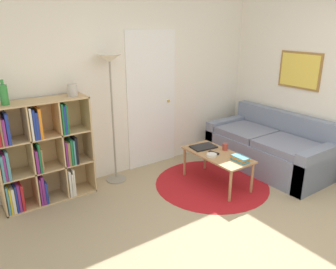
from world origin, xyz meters
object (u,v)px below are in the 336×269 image
floor_lamp (110,75)px  bowl (212,155)px  coffee_table (217,157)px  bottle_middle (4,95)px  laptop (203,147)px  bookshelf (40,153)px  cup (225,147)px  vase_on_shelf (72,90)px  couch (270,149)px

floor_lamp → bowl: bearing=-44.0°
coffee_table → bottle_middle: (-2.30, 0.87, 0.98)m
laptop → bottle_middle: size_ratio=1.35×
bookshelf → coffee_table: (2.02, -0.90, -0.23)m
cup → vase_on_shelf: bearing=153.8°
bookshelf → floor_lamp: size_ratio=0.73×
laptop → cup: size_ratio=3.97×
bookshelf → laptop: bookshelf is taller
floor_lamp → coffee_table: floor_lamp is taller
bottle_middle → floor_lamp: bearing=0.6°
coffee_table → laptop: size_ratio=2.69×
coffee_table → laptop: laptop is taller
bookshelf → bottle_middle: (-0.28, -0.03, 0.75)m
cup → vase_on_shelf: size_ratio=0.63×
vase_on_shelf → bowl: bearing=-32.6°
bowl → cup: size_ratio=1.45×
couch → bowl: size_ratio=13.49×
couch → bowl: couch is taller
laptop → bottle_middle: bottle_middle is taller
couch → laptop: (-1.05, 0.32, 0.16)m
coffee_table → vase_on_shelf: bearing=150.3°
bookshelf → laptop: bearing=-17.1°
couch → cup: bearing=174.8°
vase_on_shelf → bookshelf: bearing=179.2°
bottle_middle → bookshelf: bearing=6.2°
laptop → bowl: 0.33m
bookshelf → vase_on_shelf: 0.84m
bookshelf → couch: size_ratio=0.70×
coffee_table → vase_on_shelf: (-1.56, 0.89, 0.94)m
floor_lamp → coffee_table: bearing=-39.5°
vase_on_shelf → laptop: bearing=-21.5°
coffee_table → bowl: (-0.13, -0.03, 0.07)m
floor_lamp → cup: floor_lamp is taller
bowl → coffee_table: bearing=12.2°
couch → cup: size_ratio=19.57×
cup → bottle_middle: size_ratio=0.34×
bookshelf → floor_lamp: floor_lamp is taller
floor_lamp → laptop: bearing=-29.6°
floor_lamp → laptop: floor_lamp is taller
laptop → vase_on_shelf: 1.89m
laptop → bowl: (-0.12, -0.30, 0.01)m
coffee_table → vase_on_shelf: 2.03m
bookshelf → laptop: 2.11m
bowl → cup: (0.30, 0.06, 0.03)m
couch → coffee_table: couch is taller
bookshelf → cup: bookshelf is taller
bottle_middle → couch: bearing=-15.2°
coffee_table → bottle_middle: 2.65m
cup → vase_on_shelf: vase_on_shelf is taller
bookshelf → vase_on_shelf: bearing=-0.8°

